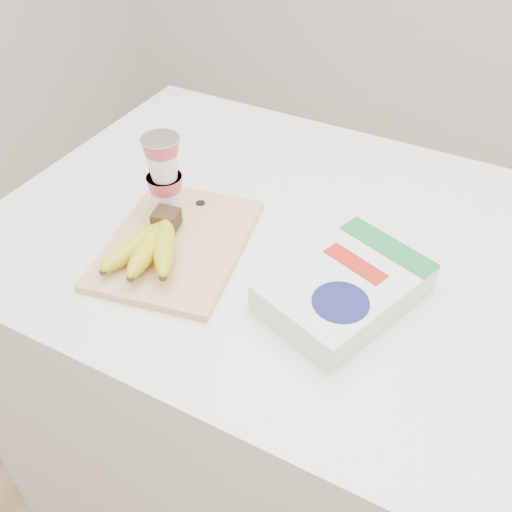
% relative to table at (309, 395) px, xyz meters
% --- Properties ---
extents(room, '(4.00, 4.00, 4.00)m').
position_rel_table_xyz_m(room, '(0.00, 0.00, 0.85)').
color(room, tan).
rests_on(room, ground).
extents(table, '(1.35, 0.90, 1.01)m').
position_rel_table_xyz_m(table, '(0.00, 0.00, 0.00)').
color(table, white).
rests_on(table, ground).
extents(cutting_board, '(0.31, 0.38, 0.02)m').
position_rel_table_xyz_m(cutting_board, '(-0.25, -0.14, 0.51)').
color(cutting_board, '#E1C57B').
rests_on(cutting_board, table).
extents(bananas, '(0.15, 0.21, 0.07)m').
position_rel_table_xyz_m(bananas, '(-0.27, -0.20, 0.55)').
color(bananas, '#382816').
rests_on(bananas, cutting_board).
extents(yogurt_stack, '(0.08, 0.08, 0.17)m').
position_rel_table_xyz_m(yogurt_stack, '(-0.31, -0.08, 0.61)').
color(yogurt_stack, white).
rests_on(yogurt_stack, cutting_board).
extents(cereal_box, '(0.27, 0.32, 0.06)m').
position_rel_table_xyz_m(cereal_box, '(0.09, -0.13, 0.54)').
color(cereal_box, white).
rests_on(cereal_box, table).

